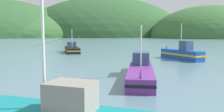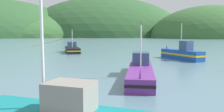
{
  "view_description": "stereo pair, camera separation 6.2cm",
  "coord_description": "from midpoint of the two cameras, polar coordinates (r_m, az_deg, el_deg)",
  "views": [
    {
      "loc": [
        -3.71,
        -2.2,
        4.22
      ],
      "look_at": [
        1.01,
        24.0,
        1.4
      ],
      "focal_mm": 36.16,
      "sensor_mm": 36.0,
      "label": 1
    },
    {
      "loc": [
        -3.64,
        -2.21,
        4.22
      ],
      "look_at": [
        1.01,
        24.0,
        1.4
      ],
      "focal_mm": 36.16,
      "sensor_mm": 36.0,
      "label": 2
    }
  ],
  "objects": [
    {
      "name": "hill_far_center",
      "position": [
        184.79,
        23.65,
        4.24
      ],
      "size": [
        92.31,
        73.85,
        47.81
      ],
      "primitive_type": "ellipsoid",
      "color": "#386633",
      "rests_on": "ground"
    },
    {
      "name": "hill_far_right",
      "position": [
        220.15,
        -1.67,
        4.95
      ],
      "size": [
        152.96,
        122.36,
        73.96
      ],
      "primitive_type": "ellipsoid",
      "color": "#2D562D",
      "rests_on": "ground"
    },
    {
      "name": "fishing_boat_blue",
      "position": [
        36.4,
        17.17,
        0.58
      ],
      "size": [
        3.87,
        7.95,
        5.6
      ],
      "rotation": [
        0.0,
        0.0,
        1.84
      ],
      "color": "#19479E",
      "rests_on": "ground"
    },
    {
      "name": "fishing_boat_black",
      "position": [
        47.72,
        -10.12,
        1.72
      ],
      "size": [
        15.87,
        8.53,
        4.97
      ],
      "rotation": [
        0.0,
        0.0,
        4.8
      ],
      "color": "black",
      "rests_on": "ground"
    },
    {
      "name": "hill_mid_right",
      "position": [
        224.79,
        -19.14,
        4.65
      ],
      "size": [
        155.72,
        124.57,
        46.77
      ],
      "primitive_type": "ellipsoid",
      "color": "#386633",
      "rests_on": "ground"
    },
    {
      "name": "fishing_boat_purple",
      "position": [
        21.07,
        7.18,
        -3.66
      ],
      "size": [
        5.48,
        11.5,
        5.1
      ],
      "rotation": [
        0.0,
        0.0,
        4.41
      ],
      "color": "#6B2D84",
      "rests_on": "ground"
    }
  ]
}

